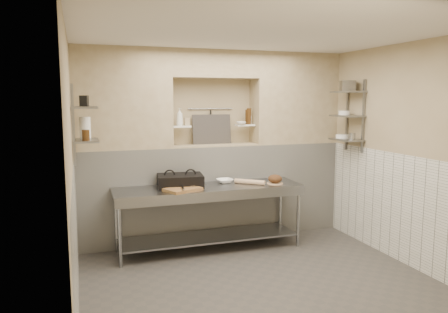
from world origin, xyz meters
name	(u,v)px	position (x,y,z in m)	size (l,w,h in m)	color
floor	(258,284)	(0.00, 0.00, -0.05)	(4.00, 3.90, 0.10)	#44403D
ceiling	(261,29)	(0.00, 0.00, 2.85)	(4.00, 3.90, 0.10)	silver
wall_left	(66,171)	(-2.05, 0.00, 1.40)	(0.10, 3.90, 2.80)	tan
wall_right	(408,154)	(2.05, 0.00, 1.40)	(0.10, 3.90, 2.80)	tan
wall_back	(209,144)	(0.00, 2.00, 1.40)	(4.00, 0.10, 2.80)	tan
wall_front	(373,201)	(0.00, -2.00, 1.40)	(4.00, 0.10, 2.80)	tan
backwall_lower	(214,191)	(0.00, 1.75, 0.70)	(4.00, 0.40, 1.40)	silver
alcove_sill	(214,145)	(0.00, 1.75, 1.41)	(1.30, 0.40, 0.02)	tan
backwall_pillar_left	(122,99)	(-1.33, 1.75, 2.10)	(1.35, 0.40, 1.40)	tan
backwall_pillar_right	(294,99)	(1.33, 1.75, 2.10)	(1.35, 0.40, 1.40)	tan
backwall_header	(213,64)	(0.00, 1.75, 2.60)	(1.30, 0.40, 0.40)	tan
wainscot_left	(76,240)	(-1.99, 0.00, 0.70)	(0.02, 3.90, 1.40)	silver
wainscot_right	(401,208)	(1.99, 0.00, 0.70)	(0.02, 3.90, 1.40)	silver
alcove_shelf_left	(181,126)	(-0.50, 1.75, 1.70)	(0.28, 0.16, 0.03)	white
alcove_shelf_right	(245,125)	(0.50, 1.75, 1.70)	(0.28, 0.16, 0.03)	white
utensil_rail	(210,109)	(0.00, 1.92, 1.95)	(0.02, 0.02, 0.70)	gray
hanging_steel	(211,120)	(0.00, 1.90, 1.78)	(0.02, 0.02, 0.30)	black
splash_panel	(212,129)	(0.00, 1.85, 1.64)	(0.60, 0.02, 0.45)	#383330
shelf_rail_left_a	(73,123)	(-1.98, 1.25, 1.80)	(0.03, 0.03, 0.95)	slate
shelf_rail_left_b	(73,125)	(-1.98, 0.85, 1.80)	(0.03, 0.03, 0.95)	slate
wall_shelf_left_lower	(86,141)	(-1.84, 1.05, 1.60)	(0.30, 0.50, 0.03)	slate
wall_shelf_left_upper	(84,107)	(-1.84, 1.05, 2.00)	(0.30, 0.50, 0.03)	slate
shelf_rail_right_a	(347,115)	(1.98, 1.25, 1.85)	(0.03, 0.03, 1.05)	slate
shelf_rail_right_b	(363,116)	(1.98, 0.85, 1.85)	(0.03, 0.03, 1.05)	slate
wall_shelf_right_lower	(346,140)	(1.84, 1.05, 1.50)	(0.30, 0.50, 0.03)	slate
wall_shelf_right_mid	(347,116)	(1.84, 1.05, 1.85)	(0.30, 0.50, 0.03)	slate
wall_shelf_right_upper	(348,92)	(1.84, 1.05, 2.20)	(0.30, 0.50, 0.03)	slate
prep_table	(209,205)	(-0.24, 1.18, 0.64)	(2.60, 0.70, 0.90)	gray
panini_press	(180,181)	(-0.62, 1.31, 0.98)	(0.66, 0.52, 0.17)	black
cutting_board	(183,189)	(-0.65, 1.03, 0.92)	(0.45, 0.31, 0.04)	brown
knife_blade	(198,185)	(-0.42, 1.08, 0.95)	(0.23, 0.03, 0.01)	gray
tongs	(183,187)	(-0.66, 0.97, 0.96)	(0.02, 0.02, 0.26)	gray
mixing_bowl	(225,181)	(0.05, 1.37, 0.93)	(0.24, 0.24, 0.06)	white
rolling_pin	(250,182)	(0.35, 1.17, 0.93)	(0.07, 0.07, 0.44)	#CFB087
bread_board	(275,183)	(0.70, 1.08, 0.91)	(0.23, 0.23, 0.01)	#CFB087
bread_loaf	(275,179)	(0.70, 1.08, 0.97)	(0.20, 0.20, 0.12)	#4C2D19
bottle_soap	(180,117)	(-0.52, 1.74, 1.84)	(0.10, 0.10, 0.25)	white
jar_alcove	(187,122)	(-0.41, 1.74, 1.77)	(0.07, 0.07, 0.11)	tan
bowl_alcove	(241,123)	(0.42, 1.70, 1.74)	(0.15, 0.15, 0.05)	white
condiment_a	(249,116)	(0.56, 1.73, 1.83)	(0.07, 0.07, 0.24)	#37200B
condiment_b	(247,117)	(0.55, 1.78, 1.82)	(0.06, 0.06, 0.22)	#37200B
condiment_c	(249,120)	(0.57, 1.76, 1.78)	(0.08, 0.08, 0.13)	white
jug_left	(85,128)	(-1.84, 1.20, 1.75)	(0.13, 0.13, 0.27)	white
jar_left	(86,135)	(-1.84, 0.89, 1.68)	(0.09, 0.09, 0.13)	#37200B
box_left_upper	(84,101)	(-1.84, 1.10, 2.08)	(0.09, 0.09, 0.13)	black
bowl_right	(342,136)	(1.84, 1.16, 1.54)	(0.19, 0.19, 0.06)	white
canister_right	(352,136)	(1.84, 0.91, 1.56)	(0.09, 0.09, 0.09)	gray
bowl_right_mid	(344,113)	(1.84, 1.13, 1.89)	(0.17, 0.17, 0.06)	white
basket_right	(348,86)	(1.84, 1.07, 2.29)	(0.19, 0.24, 0.15)	gray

